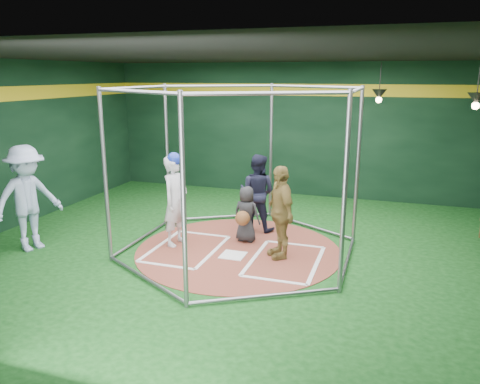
% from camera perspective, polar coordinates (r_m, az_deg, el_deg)
% --- Properties ---
extents(room_shell, '(10.10, 9.10, 3.53)m').
position_cam_1_polar(room_shell, '(8.32, -0.20, 4.22)').
color(room_shell, '#0C390F').
rests_on(room_shell, ground).
extents(clay_disc, '(3.80, 3.80, 0.01)m').
position_cam_1_polar(clay_disc, '(8.79, -0.21, -7.08)').
color(clay_disc, brown).
rests_on(clay_disc, ground).
extents(home_plate, '(0.43, 0.43, 0.01)m').
position_cam_1_polar(home_plate, '(8.52, -0.85, -7.70)').
color(home_plate, white).
rests_on(home_plate, clay_disc).
extents(batter_box_left, '(1.17, 1.77, 0.01)m').
position_cam_1_polar(batter_box_left, '(8.90, -6.58, -6.83)').
color(batter_box_left, white).
rests_on(batter_box_left, clay_disc).
extents(batter_box_right, '(1.17, 1.77, 0.01)m').
position_cam_1_polar(batter_box_right, '(8.32, 5.52, -8.32)').
color(batter_box_right, white).
rests_on(batter_box_right, clay_disc).
extents(batting_cage, '(4.05, 4.67, 3.00)m').
position_cam_1_polar(batting_cage, '(8.36, -0.22, 2.50)').
color(batting_cage, gray).
rests_on(batting_cage, ground).
extents(pendant_lamp_near, '(0.34, 0.34, 0.90)m').
position_cam_1_polar(pendant_lamp_near, '(11.38, 16.60, 11.32)').
color(pendant_lamp_near, black).
rests_on(pendant_lamp_near, room_shell).
extents(pendant_lamp_far, '(0.34, 0.34, 0.90)m').
position_cam_1_polar(pendant_lamp_far, '(9.88, 26.87, 10.06)').
color(pendant_lamp_far, black).
rests_on(pendant_lamp_far, room_shell).
extents(batter_figure, '(0.50, 0.68, 1.79)m').
position_cam_1_polar(batter_figure, '(8.90, -7.90, -0.89)').
color(batter_figure, silver).
rests_on(batter_figure, clay_disc).
extents(visitor_leopard, '(0.88, 1.03, 1.66)m').
position_cam_1_polar(visitor_leopard, '(8.25, 4.93, -2.43)').
color(visitor_leopard, '#AB8F49').
rests_on(visitor_leopard, clay_disc).
extents(catcher_figure, '(0.57, 0.59, 1.10)m').
position_cam_1_polar(catcher_figure, '(9.05, 0.75, -2.75)').
color(catcher_figure, black).
rests_on(catcher_figure, clay_disc).
extents(umpire, '(0.84, 0.69, 1.60)m').
position_cam_1_polar(umpire, '(9.68, 2.11, -0.06)').
color(umpire, black).
rests_on(umpire, clay_disc).
extents(bystander_blue, '(1.14, 1.45, 1.97)m').
position_cam_1_polar(bystander_blue, '(9.41, -24.47, -0.71)').
color(bystander_blue, '#9EB0D1').
rests_on(bystander_blue, ground).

